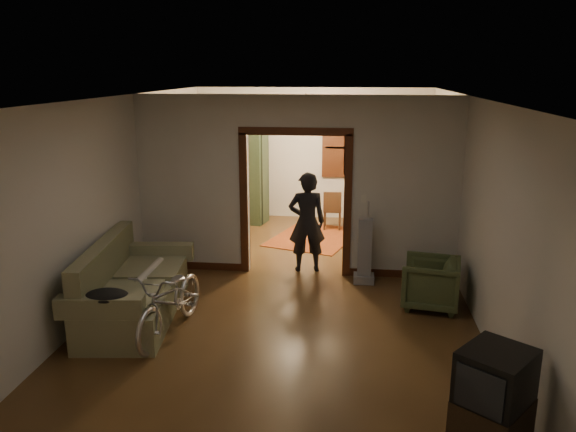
% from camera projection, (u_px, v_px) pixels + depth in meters
% --- Properties ---
extents(floor, '(5.00, 8.50, 0.01)m').
position_uv_depth(floor, '(290.00, 289.00, 8.33)').
color(floor, '#3C2613').
rests_on(floor, ground).
extents(ceiling, '(5.00, 8.50, 0.01)m').
position_uv_depth(ceiling, '(291.00, 97.00, 7.63)').
color(ceiling, white).
rests_on(ceiling, floor).
extents(wall_back, '(5.00, 0.02, 2.80)m').
position_uv_depth(wall_back, '(312.00, 154.00, 12.06)').
color(wall_back, beige).
rests_on(wall_back, floor).
extents(wall_left, '(0.02, 8.50, 2.80)m').
position_uv_depth(wall_left, '(122.00, 193.00, 8.26)').
color(wall_left, beige).
rests_on(wall_left, floor).
extents(wall_right, '(0.02, 8.50, 2.80)m').
position_uv_depth(wall_right, '(471.00, 202.00, 7.70)').
color(wall_right, beige).
rests_on(wall_right, floor).
extents(partition_wall, '(5.00, 0.14, 2.80)m').
position_uv_depth(partition_wall, '(296.00, 187.00, 8.70)').
color(partition_wall, beige).
rests_on(partition_wall, floor).
extents(door_casing, '(1.74, 0.20, 2.32)m').
position_uv_depth(door_casing, '(296.00, 205.00, 8.78)').
color(door_casing, '#3C1C0D').
rests_on(door_casing, floor).
extents(far_window, '(0.98, 0.06, 1.28)m').
position_uv_depth(far_window, '(345.00, 148.00, 11.91)').
color(far_window, black).
rests_on(far_window, wall_back).
extents(chandelier, '(0.24, 0.24, 0.24)m').
position_uv_depth(chandelier, '(306.00, 116.00, 10.14)').
color(chandelier, '#FFE0A5').
rests_on(chandelier, ceiling).
extents(light_switch, '(0.08, 0.01, 0.12)m').
position_uv_depth(light_switch, '(364.00, 199.00, 8.55)').
color(light_switch, silver).
rests_on(light_switch, partition_wall).
extents(sofa, '(1.23, 2.29, 1.01)m').
position_uv_depth(sofa, '(134.00, 281.00, 7.27)').
color(sofa, '#646745').
rests_on(sofa, floor).
extents(rolled_paper, '(0.11, 0.88, 0.11)m').
position_uv_depth(rolled_paper, '(150.00, 271.00, 7.54)').
color(rolled_paper, beige).
rests_on(rolled_paper, sofa).
extents(jacket, '(0.50, 0.38, 0.15)m').
position_uv_depth(jacket, '(107.00, 296.00, 6.34)').
color(jacket, black).
rests_on(jacket, sofa).
extents(bicycle, '(0.80, 1.73, 0.88)m').
position_uv_depth(bicycle, '(171.00, 300.00, 6.83)').
color(bicycle, silver).
rests_on(bicycle, floor).
extents(armchair, '(0.87, 0.85, 0.68)m').
position_uv_depth(armchair, '(430.00, 283.00, 7.64)').
color(armchair, '#414E2C').
rests_on(armchair, floor).
extents(tv_stand, '(0.75, 0.76, 0.51)m').
position_uv_depth(tv_stand, '(490.00, 427.00, 4.70)').
color(tv_stand, black).
rests_on(tv_stand, floor).
extents(crt_tv, '(0.74, 0.75, 0.48)m').
position_uv_depth(crt_tv, '(496.00, 378.00, 4.58)').
color(crt_tv, black).
rests_on(crt_tv, tv_stand).
extents(vacuum, '(0.32, 0.26, 1.01)m').
position_uv_depth(vacuum, '(365.00, 251.00, 8.47)').
color(vacuum, gray).
rests_on(vacuum, floor).
extents(person, '(0.65, 0.49, 1.62)m').
position_uv_depth(person, '(307.00, 222.00, 8.92)').
color(person, black).
rests_on(person, floor).
extents(oriental_rug, '(1.92, 2.20, 0.01)m').
position_uv_depth(oriental_rug, '(314.00, 237.00, 10.87)').
color(oriental_rug, maroon).
rests_on(oriental_rug, floor).
extents(locker, '(1.04, 0.72, 1.91)m').
position_uv_depth(locker, '(243.00, 178.00, 11.79)').
color(locker, '#26351F').
rests_on(locker, floor).
extents(globe, '(0.30, 0.30, 0.30)m').
position_uv_depth(globe, '(242.00, 131.00, 11.54)').
color(globe, '#1E5972').
rests_on(globe, locker).
extents(desk, '(1.25, 0.95, 0.82)m').
position_uv_depth(desk, '(371.00, 206.00, 11.67)').
color(desk, '#311D10').
rests_on(desk, floor).
extents(desk_chair, '(0.42, 0.42, 0.80)m').
position_uv_depth(desk_chair, '(332.00, 210.00, 11.38)').
color(desk_chair, '#311D10').
rests_on(desk_chair, floor).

